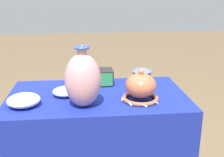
# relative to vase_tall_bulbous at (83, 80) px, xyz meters

# --- Properties ---
(display_table) EXTENTS (1.01, 0.58, 0.70)m
(display_table) POSITION_rel_vase_tall_bulbous_xyz_m (0.08, 0.13, -0.23)
(display_table) COLOR #38383D
(display_table) RESTS_ON ground_plane
(vase_tall_bulbous) EXTENTS (0.18, 0.18, 0.31)m
(vase_tall_bulbous) POSITION_rel_vase_tall_bulbous_xyz_m (0.00, 0.00, 0.00)
(vase_tall_bulbous) COLOR #D19399
(vase_tall_bulbous) RESTS_ON display_table
(vase_dome_bell) EXTENTS (0.21, 0.21, 0.17)m
(vase_dome_bell) POSITION_rel_vase_tall_bulbous_xyz_m (0.30, 0.04, -0.07)
(vase_dome_bell) COLOR #BC6642
(vase_dome_bell) RESTS_ON display_table
(mosaic_tile_box) EXTENTS (0.14, 0.13, 0.10)m
(mosaic_tile_box) POSITION_rel_vase_tall_bulbous_xyz_m (0.12, 0.33, -0.09)
(mosaic_tile_box) COLOR #232328
(mosaic_tile_box) RESTS_ON display_table
(cup_wide_slate) EXTENTS (0.13, 0.13, 0.09)m
(cup_wide_slate) POSITION_rel_vase_tall_bulbous_xyz_m (0.37, 0.31, -0.09)
(cup_wide_slate) COLOR slate
(cup_wide_slate) RESTS_ON display_table
(bowl_shallow_celadon) EXTENTS (0.14, 0.14, 0.05)m
(bowl_shallow_celadon) POSITION_rel_vase_tall_bulbous_xyz_m (-0.10, 0.16, -0.12)
(bowl_shallow_celadon) COLOR #A8CCB7
(bowl_shallow_celadon) RESTS_ON display_table
(bowl_shallow_porcelain) EXTENTS (0.17, 0.17, 0.06)m
(bowl_shallow_porcelain) POSITION_rel_vase_tall_bulbous_xyz_m (-0.31, 0.03, -0.11)
(bowl_shallow_porcelain) COLOR white
(bowl_shallow_porcelain) RESTS_ON display_table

